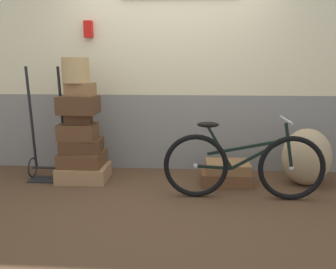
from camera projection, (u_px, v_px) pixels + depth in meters
The scene contains 15 objects.
ground at pixel (168, 191), 3.93m from camera, with size 10.18×5.20×0.06m, color #513823.
station_building at pixel (173, 66), 4.50m from camera, with size 8.18×0.74×2.66m.
suitcase_0 at pixel (84, 173), 4.20m from camera, with size 0.57×0.47×0.18m, color #9E754C.
suitcase_1 at pixel (83, 159), 4.18m from camera, with size 0.50×0.44×0.17m, color brown.
suitcase_2 at pixel (82, 145), 4.17m from camera, with size 0.47×0.38×0.15m, color #4C2D19.
suitcase_3 at pixel (78, 132), 4.10m from camera, with size 0.42×0.31×0.19m, color brown.
suitcase_4 at pixel (79, 118), 4.10m from camera, with size 0.29×0.24×0.12m, color #4C2D19.
suitcase_5 at pixel (78, 105), 4.03m from camera, with size 0.42×0.35×0.20m, color #4C2D19.
suitcase_6 at pixel (80, 89), 4.02m from camera, with size 0.30×0.24×0.15m, color olive.
suitcase_7 at pixel (226, 177), 4.09m from camera, with size 0.56×0.44×0.15m, color brown.
suitcase_8 at pixel (227, 167), 4.04m from camera, with size 0.49×0.40×0.11m, color olive.
wicker_basket at pixel (76, 70), 3.97m from camera, with size 0.31×0.31×0.28m, color tan.
luggage_trolley at pixel (48, 152), 4.22m from camera, with size 0.45×0.34×1.33m.
burlap_sack at pixel (306, 157), 4.00m from camera, with size 0.55×0.46×0.65m, color tan.
bicycle at pixel (243, 165), 3.57m from camera, with size 1.62×0.46×0.83m.
Camera 1 is at (0.26, -3.73, 1.35)m, focal length 37.72 mm.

